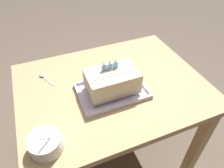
# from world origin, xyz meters

# --- Properties ---
(ground_plane) EXTENTS (8.00, 8.00, 0.00)m
(ground_plane) POSITION_xyz_m (0.00, 0.00, 0.00)
(ground_plane) COLOR #6B5B4C
(dining_table) EXTENTS (1.02, 0.79, 0.74)m
(dining_table) POSITION_xyz_m (0.00, 0.00, 0.63)
(dining_table) COLOR tan
(dining_table) RESTS_ON ground_plane
(foil_tray) EXTENTS (0.36, 0.25, 0.02)m
(foil_tray) POSITION_xyz_m (-0.02, -0.06, 0.75)
(foil_tray) COLOR silver
(foil_tray) RESTS_ON dining_table
(birthday_cake) EXTENTS (0.26, 0.17, 0.16)m
(birthday_cake) POSITION_xyz_m (-0.02, -0.06, 0.82)
(birthday_cake) COLOR beige
(birthday_cake) RESTS_ON foil_tray
(bowl_stack) EXTENTS (0.14, 0.14, 0.12)m
(bowl_stack) POSITION_xyz_m (-0.40, -0.26, 0.78)
(bowl_stack) COLOR white
(bowl_stack) RESTS_ON dining_table
(serving_spoon_near_tray) EXTENTS (0.07, 0.13, 0.01)m
(serving_spoon_near_tray) POSITION_xyz_m (-0.34, 0.21, 0.75)
(serving_spoon_near_tray) COLOR silver
(serving_spoon_near_tray) RESTS_ON dining_table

